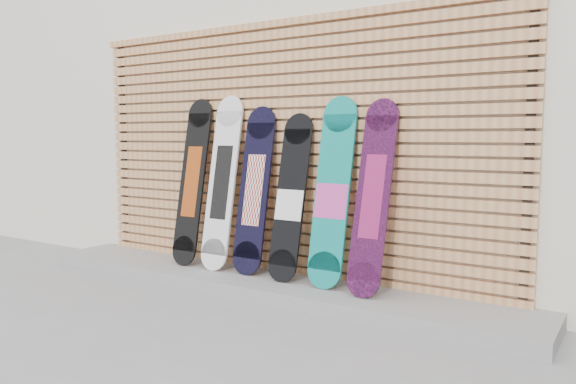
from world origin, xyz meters
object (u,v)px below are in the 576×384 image
(snowboard_1, at_px, (222,182))
(snowboard_2, at_px, (254,190))
(snowboard_4, at_px, (332,193))
(snowboard_0, at_px, (192,182))
(snowboard_5, at_px, (373,196))
(snowboard_3, at_px, (290,198))

(snowboard_1, relative_size, snowboard_2, 1.07)
(snowboard_2, xyz_separation_m, snowboard_4, (0.77, -0.02, 0.02))
(snowboard_2, bearing_deg, snowboard_1, -177.80)
(snowboard_0, relative_size, snowboard_4, 1.02)
(snowboard_1, bearing_deg, snowboard_2, 2.20)
(snowboard_0, distance_m, snowboard_5, 1.84)
(snowboard_3, distance_m, snowboard_5, 0.75)
(snowboard_3, bearing_deg, snowboard_2, 177.37)
(snowboard_5, bearing_deg, snowboard_0, 179.06)
(snowboard_0, distance_m, snowboard_3, 1.09)
(snowboard_2, height_order, snowboard_5, snowboard_5)
(snowboard_1, xyz_separation_m, snowboard_2, (0.35, 0.01, -0.05))
(snowboard_0, xyz_separation_m, snowboard_3, (1.09, -0.00, -0.09))
(snowboard_2, bearing_deg, snowboard_5, -2.19)
(snowboard_1, distance_m, snowboard_3, 0.74)
(snowboard_4, relative_size, snowboard_5, 1.02)
(snowboard_3, xyz_separation_m, snowboard_4, (0.39, 0.00, 0.06))
(snowboard_0, bearing_deg, snowboard_5, -0.94)
(snowboard_1, height_order, snowboard_2, snowboard_1)
(snowboard_1, xyz_separation_m, snowboard_4, (1.12, -0.00, -0.03))
(snowboard_4, bearing_deg, snowboard_1, 179.88)
(snowboard_3, height_order, snowboard_4, snowboard_4)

